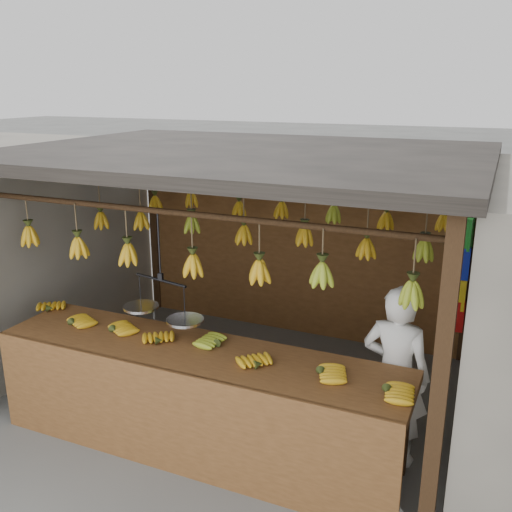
% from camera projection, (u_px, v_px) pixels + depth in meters
% --- Properties ---
extents(ground, '(80.00, 80.00, 0.00)m').
position_uv_depth(ground, '(244.00, 384.00, 5.87)').
color(ground, '#5B5B57').
extents(stall, '(4.30, 3.30, 2.40)m').
position_uv_depth(stall, '(257.00, 190.00, 5.59)').
color(stall, black).
rests_on(stall, ground).
extents(counter, '(3.55, 0.79, 0.96)m').
position_uv_depth(counter, '(189.00, 378.00, 4.56)').
color(counter, brown).
rests_on(counter, ground).
extents(hanging_bananas, '(3.60, 2.25, 0.39)m').
position_uv_depth(hanging_bananas, '(244.00, 232.00, 5.41)').
color(hanging_bananas, gold).
rests_on(hanging_bananas, ground).
extents(balance_scale, '(0.80, 0.40, 0.90)m').
position_uv_depth(balance_scale, '(162.00, 309.00, 4.77)').
color(balance_scale, black).
rests_on(balance_scale, ground).
extents(vendor, '(0.58, 0.42, 1.50)m').
position_uv_depth(vendor, '(395.00, 375.00, 4.52)').
color(vendor, white).
rests_on(vendor, ground).
extents(bag_bundles, '(0.08, 0.26, 1.24)m').
position_uv_depth(bag_bundles, '(464.00, 275.00, 6.01)').
color(bag_bundles, '#199926').
rests_on(bag_bundles, ground).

